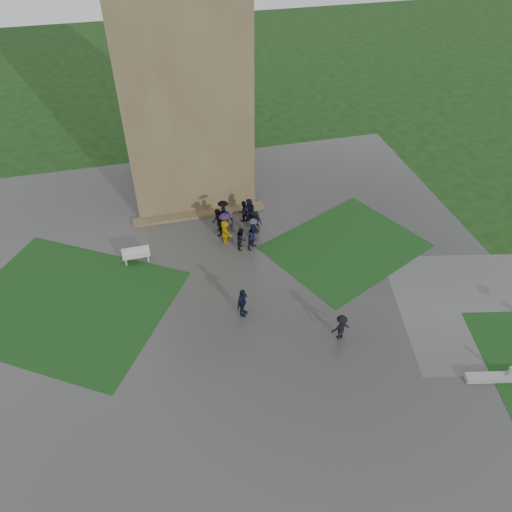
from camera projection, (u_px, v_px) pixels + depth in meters
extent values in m
plane|color=black|center=(231.00, 329.00, 26.49)|extent=(120.00, 120.00, 0.00)
cube|color=#343432|center=(224.00, 303.00, 27.96)|extent=(34.00, 34.00, 0.02)
cube|color=#123413|center=(68.00, 304.00, 27.87)|extent=(14.10, 13.46, 0.01)
cube|color=#123413|center=(346.00, 247.00, 31.72)|extent=(11.12, 10.15, 0.01)
cube|color=brown|center=(179.00, 61.00, 31.74)|extent=(8.00, 8.00, 18.00)
cube|color=brown|center=(200.00, 214.00, 34.24)|extent=(9.00, 0.80, 0.22)
cylinder|color=gray|center=(509.00, 373.00, 23.77)|extent=(0.20, 0.20, 0.90)
cube|color=#B1B1AC|center=(136.00, 256.00, 30.29)|extent=(1.67, 0.53, 0.07)
cube|color=#B1B1AC|center=(126.00, 261.00, 30.33)|extent=(0.10, 0.44, 0.47)
cube|color=#B1B1AC|center=(148.00, 257.00, 30.59)|extent=(0.10, 0.44, 0.47)
cube|color=#B1B1AC|center=(135.00, 250.00, 30.31)|extent=(1.66, 0.08, 0.44)
imported|color=black|center=(256.00, 222.00, 32.43)|extent=(0.79, 0.57, 1.55)
imported|color=black|center=(249.00, 212.00, 32.94)|extent=(0.80, 1.06, 1.93)
imported|color=black|center=(243.00, 211.00, 33.40)|extent=(0.84, 0.69, 1.50)
imported|color=#39393E|center=(229.00, 221.00, 32.61)|extent=(0.60, 0.47, 1.47)
imported|color=black|center=(224.00, 219.00, 32.37)|extent=(1.28, 1.00, 1.91)
imported|color=black|center=(218.00, 222.00, 32.06)|extent=(0.70, 1.02, 1.93)
imported|color=gold|center=(225.00, 231.00, 31.56)|extent=(0.76, 1.61, 1.67)
imported|color=black|center=(241.00, 238.00, 31.15)|extent=(0.68, 0.85, 1.52)
imported|color=black|center=(254.00, 236.00, 31.05)|extent=(1.00, 0.95, 1.82)
imported|color=#39393E|center=(253.00, 229.00, 31.83)|extent=(1.13, 0.88, 1.55)
imported|color=#EA6082|center=(249.00, 199.00, 32.26)|extent=(0.88, 0.88, 0.81)
imported|color=#5D2E80|center=(224.00, 218.00, 30.88)|extent=(0.68, 0.68, 0.60)
imported|color=black|center=(223.00, 205.00, 31.67)|extent=(0.66, 0.66, 0.58)
imported|color=black|center=(242.00, 303.00, 26.69)|extent=(1.14, 1.21, 1.81)
imported|color=black|center=(341.00, 327.00, 25.53)|extent=(1.06, 0.63, 1.55)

